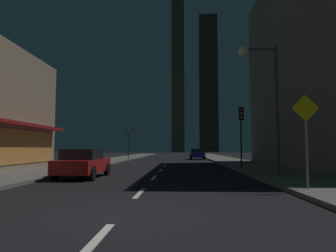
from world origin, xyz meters
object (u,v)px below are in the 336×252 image
street_lamp_right (260,78)px  car_parked_near (83,163)px  traffic_light_far_left (128,135)px  car_parked_far (197,154)px  fire_hydrant_far_left (98,160)px  traffic_light_near_right (241,123)px  pedestrian_crossing_sign (306,133)px

street_lamp_right → car_parked_near: bearing=179.9°
traffic_light_far_left → car_parked_near: bearing=-85.4°
car_parked_far → street_lamp_right: 26.00m
car_parked_near → fire_hydrant_far_left: bearing=101.9°
traffic_light_far_left → fire_hydrant_far_left: bearing=-91.8°
traffic_light_near_right → pedestrian_crossing_sign: size_ratio=1.33×
fire_hydrant_far_left → traffic_light_far_left: (0.40, 12.90, 2.74)m
traffic_light_far_left → traffic_light_near_right: bearing=-59.1°
traffic_light_far_left → street_lamp_right: (10.88, -23.83, 1.87)m
traffic_light_near_right → traffic_light_far_left: same height
fire_hydrant_far_left → pedestrian_crossing_sign: 19.58m
car_parked_far → fire_hydrant_far_left: (-9.50, -14.65, -0.29)m
traffic_light_far_left → pedestrian_crossing_sign: size_ratio=1.33×
car_parked_near → traffic_light_far_left: (-1.90, 23.82, 2.45)m
car_parked_near → street_lamp_right: bearing=-0.1°
traffic_light_near_right → street_lamp_right: size_ratio=0.64×
traffic_light_near_right → street_lamp_right: bearing=-91.3°
traffic_light_near_right → street_lamp_right: street_lamp_right is taller
car_parked_far → pedestrian_crossing_sign: (2.00, -30.42, 1.28)m
traffic_light_near_right → traffic_light_far_left: (-11.00, 18.41, 0.00)m
traffic_light_near_right → traffic_light_far_left: size_ratio=1.00×
fire_hydrant_far_left → street_lamp_right: 16.37m
traffic_light_near_right → traffic_light_far_left: 21.44m
car_parked_near → pedestrian_crossing_sign: pedestrian_crossing_sign is taller
car_parked_near → traffic_light_near_right: traffic_light_near_right is taller
traffic_light_near_right → street_lamp_right: (-0.12, -5.43, 1.87)m
pedestrian_crossing_sign → traffic_light_near_right: bearing=90.6°
car_parked_far → fire_hydrant_far_left: car_parked_far is taller
fire_hydrant_far_left → traffic_light_far_left: bearing=88.2°
car_parked_near → traffic_light_far_left: traffic_light_far_left is taller
car_parked_far → traffic_light_far_left: (-9.10, -1.75, 2.45)m
traffic_light_far_left → street_lamp_right: street_lamp_right is taller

